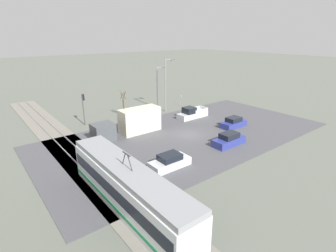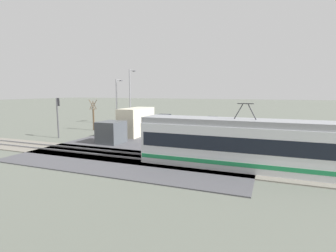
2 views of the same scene
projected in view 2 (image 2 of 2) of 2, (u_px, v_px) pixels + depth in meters
ground_plane at (186, 133)px, 35.56m from camera, size 320.00×320.00×0.00m
road_surface at (186, 132)px, 35.55m from camera, size 19.82×39.70×0.08m
rail_bed at (134, 157)px, 22.14m from camera, size 68.94×4.40×0.22m
light_rail_tram at (244, 145)px, 18.62m from camera, size 15.05×2.79×4.65m
box_truck at (131, 124)px, 31.69m from camera, size 2.37×9.79×3.40m
pickup_truck at (165, 121)px, 42.62m from camera, size 1.93×5.39×1.86m
sedan_car_0 at (217, 141)px, 26.06m from camera, size 1.89×4.41×1.45m
sedan_car_1 at (211, 122)px, 41.58m from camera, size 1.83×4.22×1.49m
sedan_car_2 at (231, 128)px, 34.74m from camera, size 1.78×4.51×1.57m
traffic_light_pole at (58, 112)px, 31.06m from camera, size 0.28×0.47×4.77m
street_tree at (93, 116)px, 37.47m from camera, size 1.05×0.87×4.41m
street_lamp_near_crossing at (117, 98)px, 44.72m from camera, size 0.36×1.95×7.61m
street_lamp_mid_block at (130, 93)px, 43.54m from camera, size 0.36×1.95×9.15m
no_parking_sign at (138, 115)px, 48.45m from camera, size 0.32×0.08×2.10m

